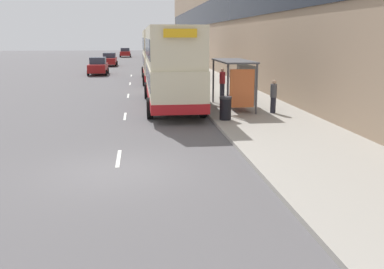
{
  "coord_description": "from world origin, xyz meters",
  "views": [
    {
      "loc": [
        0.7,
        -12.01,
        3.82
      ],
      "look_at": [
        4.42,
        17.76,
        -3.09
      ],
      "focal_mm": 40.0,
      "sensor_mm": 36.0,
      "label": 1
    }
  ],
  "objects_px": {
    "pedestrian_at_shelter": "(207,88)",
    "litter_bin": "(225,108)",
    "double_decker_bus_near": "(171,65)",
    "car_0": "(98,66)",
    "pedestrian_2": "(273,96)",
    "car_3": "(149,52)",
    "pedestrian_1": "(222,82)",
    "car_1": "(109,59)",
    "car_2": "(125,53)",
    "double_decker_bus_ahead": "(158,55)",
    "bus_shelter": "(238,75)"
  },
  "relations": [
    {
      "from": "double_decker_bus_near",
      "to": "pedestrian_at_shelter",
      "type": "distance_m",
      "value": 2.39
    },
    {
      "from": "double_decker_bus_ahead",
      "to": "pedestrian_2",
      "type": "relative_size",
      "value": 6.92
    },
    {
      "from": "pedestrian_1",
      "to": "double_decker_bus_ahead",
      "type": "bearing_deg",
      "value": 106.16
    },
    {
      "from": "car_1",
      "to": "car_2",
      "type": "distance_m",
      "value": 24.82
    },
    {
      "from": "pedestrian_at_shelter",
      "to": "pedestrian_2",
      "type": "bearing_deg",
      "value": -51.4
    },
    {
      "from": "car_0",
      "to": "pedestrian_2",
      "type": "distance_m",
      "value": 26.76
    },
    {
      "from": "car_2",
      "to": "double_decker_bus_near",
      "type": "bearing_deg",
      "value": 93.96
    },
    {
      "from": "car_2",
      "to": "car_3",
      "type": "xyz_separation_m",
      "value": [
        4.46,
        -1.38,
        0.03
      ]
    },
    {
      "from": "double_decker_bus_ahead",
      "to": "car_2",
      "type": "distance_m",
      "value": 45.33
    },
    {
      "from": "car_3",
      "to": "double_decker_bus_near",
      "type": "bearing_deg",
      "value": -90.34
    },
    {
      "from": "double_decker_bus_near",
      "to": "car_1",
      "type": "distance_m",
      "value": 34.97
    },
    {
      "from": "double_decker_bus_near",
      "to": "car_3",
      "type": "relative_size",
      "value": 2.46
    },
    {
      "from": "double_decker_bus_near",
      "to": "pedestrian_2",
      "type": "bearing_deg",
      "value": -34.4
    },
    {
      "from": "bus_shelter",
      "to": "double_decker_bus_ahead",
      "type": "height_order",
      "value": "double_decker_bus_ahead"
    },
    {
      "from": "double_decker_bus_near",
      "to": "car_0",
      "type": "height_order",
      "value": "double_decker_bus_near"
    },
    {
      "from": "car_3",
      "to": "pedestrian_2",
      "type": "xyz_separation_m",
      "value": [
        4.4,
        -61.16,
        0.1
      ]
    },
    {
      "from": "pedestrian_2",
      "to": "double_decker_bus_near",
      "type": "bearing_deg",
      "value": 145.6
    },
    {
      "from": "pedestrian_2",
      "to": "litter_bin",
      "type": "bearing_deg",
      "value": -152.06
    },
    {
      "from": "pedestrian_at_shelter",
      "to": "pedestrian_1",
      "type": "bearing_deg",
      "value": 60.48
    },
    {
      "from": "car_2",
      "to": "litter_bin",
      "type": "relative_size",
      "value": 4.13
    },
    {
      "from": "car_3",
      "to": "pedestrian_1",
      "type": "bearing_deg",
      "value": -86.91
    },
    {
      "from": "double_decker_bus_ahead",
      "to": "pedestrian_1",
      "type": "bearing_deg",
      "value": -73.84
    },
    {
      "from": "car_0",
      "to": "car_3",
      "type": "relative_size",
      "value": 1.02
    },
    {
      "from": "double_decker_bus_near",
      "to": "pedestrian_1",
      "type": "relative_size",
      "value": 5.88
    },
    {
      "from": "double_decker_bus_near",
      "to": "car_3",
      "type": "distance_m",
      "value": 57.93
    },
    {
      "from": "car_0",
      "to": "car_2",
      "type": "distance_m",
      "value": 37.98
    },
    {
      "from": "car_0",
      "to": "pedestrian_at_shelter",
      "type": "distance_m",
      "value": 22.56
    },
    {
      "from": "bus_shelter",
      "to": "pedestrian_1",
      "type": "xyz_separation_m",
      "value": [
        0.04,
        4.34,
        -0.82
      ]
    },
    {
      "from": "double_decker_bus_ahead",
      "to": "car_2",
      "type": "height_order",
      "value": "double_decker_bus_ahead"
    },
    {
      "from": "double_decker_bus_ahead",
      "to": "car_1",
      "type": "relative_size",
      "value": 2.45
    },
    {
      "from": "pedestrian_at_shelter",
      "to": "litter_bin",
      "type": "height_order",
      "value": "pedestrian_at_shelter"
    },
    {
      "from": "double_decker_bus_near",
      "to": "car_3",
      "type": "height_order",
      "value": "double_decker_bus_near"
    },
    {
      "from": "pedestrian_at_shelter",
      "to": "pedestrian_1",
      "type": "xyz_separation_m",
      "value": [
        1.33,
        2.36,
        0.06
      ]
    },
    {
      "from": "car_3",
      "to": "pedestrian_at_shelter",
      "type": "xyz_separation_m",
      "value": [
        1.66,
        -57.72,
        0.12
      ]
    },
    {
      "from": "car_1",
      "to": "car_2",
      "type": "relative_size",
      "value": 1.06
    },
    {
      "from": "car_3",
      "to": "litter_bin",
      "type": "height_order",
      "value": "car_3"
    },
    {
      "from": "pedestrian_1",
      "to": "car_3",
      "type": "bearing_deg",
      "value": 93.09
    },
    {
      "from": "car_2",
      "to": "pedestrian_2",
      "type": "xyz_separation_m",
      "value": [
        8.85,
        -62.53,
        0.13
      ]
    },
    {
      "from": "car_0",
      "to": "car_2",
      "type": "xyz_separation_m",
      "value": [
        1.7,
        37.95,
        -0.02
      ]
    },
    {
      "from": "pedestrian_1",
      "to": "pedestrian_2",
      "type": "xyz_separation_m",
      "value": [
        1.4,
        -5.79,
        -0.08
      ]
    },
    {
      "from": "bus_shelter",
      "to": "car_2",
      "type": "distance_m",
      "value": 61.54
    },
    {
      "from": "pedestrian_1",
      "to": "pedestrian_2",
      "type": "distance_m",
      "value": 5.96
    },
    {
      "from": "pedestrian_2",
      "to": "litter_bin",
      "type": "height_order",
      "value": "pedestrian_2"
    },
    {
      "from": "car_0",
      "to": "car_3",
      "type": "distance_m",
      "value": 37.08
    },
    {
      "from": "car_0",
      "to": "pedestrian_1",
      "type": "xyz_separation_m",
      "value": [
        9.15,
        -18.8,
        0.19
      ]
    },
    {
      "from": "car_2",
      "to": "car_3",
      "type": "bearing_deg",
      "value": 162.8
    },
    {
      "from": "double_decker_bus_ahead",
      "to": "pedestrian_2",
      "type": "height_order",
      "value": "double_decker_bus_ahead"
    },
    {
      "from": "car_1",
      "to": "litter_bin",
      "type": "distance_m",
      "value": 39.89
    },
    {
      "from": "car_2",
      "to": "pedestrian_1",
      "type": "distance_m",
      "value": 57.23
    },
    {
      "from": "car_3",
      "to": "litter_bin",
      "type": "bearing_deg",
      "value": -88.42
    }
  ]
}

